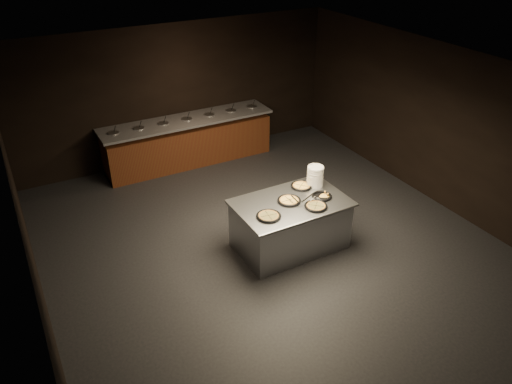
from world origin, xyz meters
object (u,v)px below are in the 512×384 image
at_px(pan_veggie_whole, 269,216).
at_px(pan_cheese_whole, 289,200).
at_px(plate_stack, 315,176).
at_px(serving_counter, 290,225).

bearing_deg(pan_veggie_whole, pan_cheese_whole, 24.87).
bearing_deg(pan_veggie_whole, plate_stack, 22.67).
bearing_deg(serving_counter, pan_cheese_whole, 134.72).
bearing_deg(pan_veggie_whole, serving_counter, 21.89).
bearing_deg(pan_cheese_whole, plate_stack, 20.93).
distance_m(pan_veggie_whole, pan_cheese_whole, 0.56).
xyz_separation_m(plate_stack, pan_cheese_whole, (-0.66, -0.25, -0.15)).
bearing_deg(plate_stack, serving_counter, -156.68).
relative_size(serving_counter, pan_cheese_whole, 4.81).
bearing_deg(serving_counter, plate_stack, 22.75).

